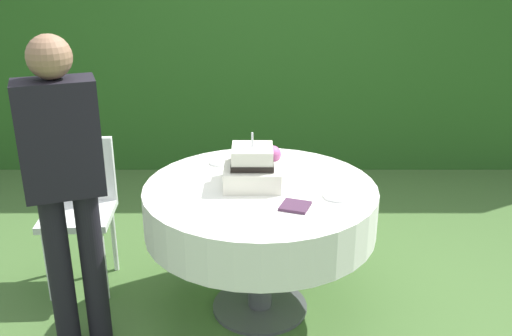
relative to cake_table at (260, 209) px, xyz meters
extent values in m
plane|color=#476B33|center=(0.00, 0.00, -0.63)|extent=(20.00, 20.00, 0.00)
cube|color=#28561E|center=(0.00, 2.43, 0.55)|extent=(6.88, 0.53, 2.37)
cylinder|color=#4C4C51|center=(0.00, 0.00, -0.62)|extent=(0.54, 0.54, 0.02)
cylinder|color=#4C4C51|center=(0.00, 0.00, -0.26)|extent=(0.13, 0.13, 0.73)
cylinder|color=brown|center=(0.00, 0.00, 0.11)|extent=(1.21, 1.21, 0.03)
cylinder|color=white|center=(0.00, 0.00, 0.01)|extent=(1.24, 1.24, 0.25)
cube|color=silver|center=(-0.04, 0.03, 0.18)|extent=(0.30, 0.30, 0.11)
cube|color=silver|center=(-0.04, 0.03, 0.29)|extent=(0.22, 0.22, 0.11)
cube|color=black|center=(-0.04, 0.03, 0.26)|extent=(0.22, 0.22, 0.03)
sphere|color=#C6599E|center=(0.07, 0.14, 0.26)|extent=(0.10, 0.10, 0.10)
cylinder|color=silver|center=(-0.04, 0.03, 0.38)|extent=(0.01, 0.01, 0.08)
cylinder|color=white|center=(0.39, -0.14, 0.14)|extent=(0.14, 0.14, 0.01)
cylinder|color=white|center=(-0.23, 0.34, 0.14)|extent=(0.12, 0.12, 0.01)
cube|color=#4C2D47|center=(0.17, -0.26, 0.14)|extent=(0.17, 0.17, 0.01)
cylinder|color=white|center=(-1.22, 0.08, -0.40)|extent=(0.03, 0.03, 0.45)
cylinder|color=white|center=(-0.90, 0.09, -0.40)|extent=(0.03, 0.03, 0.45)
cylinder|color=white|center=(-1.24, 0.40, -0.40)|extent=(0.03, 0.03, 0.45)
cylinder|color=white|center=(-0.92, 0.41, -0.40)|extent=(0.03, 0.03, 0.45)
cube|color=white|center=(-1.07, 0.25, -0.16)|extent=(0.42, 0.42, 0.04)
cube|color=white|center=(-1.08, 0.43, 0.06)|extent=(0.40, 0.06, 0.40)
cylinder|color=black|center=(-1.00, -0.32, -0.20)|extent=(0.12, 0.12, 0.85)
cylinder|color=black|center=(-0.85, -0.26, -0.20)|extent=(0.12, 0.12, 0.85)
cube|color=black|center=(-0.93, -0.29, 0.50)|extent=(0.41, 0.31, 0.55)
sphere|color=#8C664C|center=(-0.93, -0.29, 0.87)|extent=(0.20, 0.20, 0.20)
camera|label=1|loc=(-0.02, -2.81, 1.34)|focal=40.51mm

